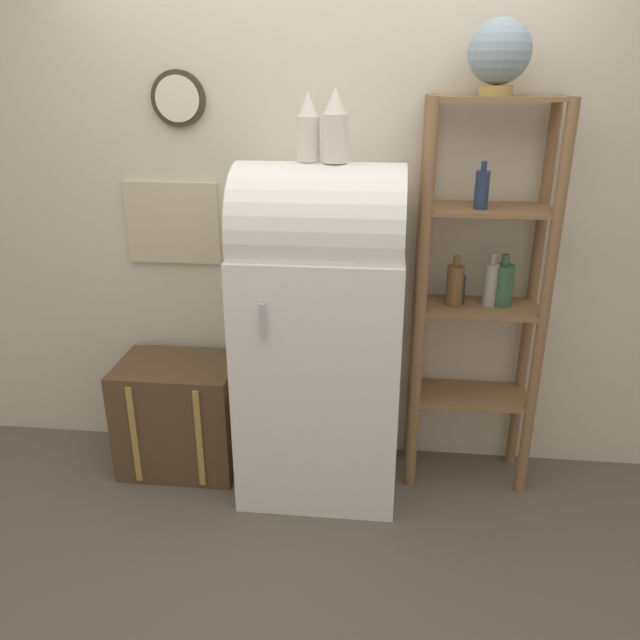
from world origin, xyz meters
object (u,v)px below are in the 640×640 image
object	(u,v)px
vase_left	(308,129)
vase_center	(335,128)
suitcase_trunk	(180,415)
globe	(499,53)
refrigerator	(320,331)

from	to	relation	value
vase_left	vase_center	size ratio (longest dim) A/B	0.94
suitcase_trunk	globe	world-z (taller)	globe
suitcase_trunk	vase_left	xyz separation A→B (m)	(0.68, -0.04, 1.43)
refrigerator	vase_left	world-z (taller)	vase_left
globe	vase_left	xyz separation A→B (m)	(-0.76, -0.09, -0.29)
globe	vase_left	distance (m)	0.82
globe	suitcase_trunk	bearing A→B (deg)	-178.11
vase_left	suitcase_trunk	bearing A→B (deg)	176.46
refrigerator	vase_left	distance (m)	0.90
vase_center	vase_left	bearing A→B (deg)	166.74
suitcase_trunk	vase_center	world-z (taller)	vase_center
vase_left	vase_center	world-z (taller)	vase_center
vase_center	suitcase_trunk	bearing A→B (deg)	175.03
globe	vase_left	bearing A→B (deg)	-173.28
refrigerator	globe	xyz separation A→B (m)	(0.71, 0.10, 1.19)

